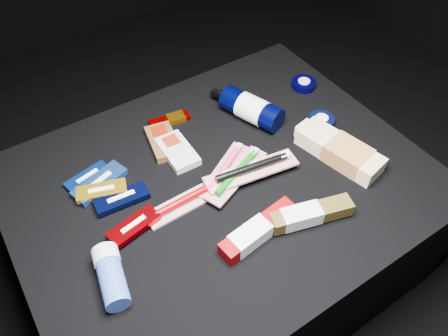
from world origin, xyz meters
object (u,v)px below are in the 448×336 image
bodywash_bottle (341,151)px  lotion_bottle (251,109)px  deodorant_stick (111,275)px  toothpaste_carton_red (256,232)px

bodywash_bottle → lotion_bottle: bearing=100.4°
lotion_bottle → deodorant_stick: 0.58m
bodywash_bottle → toothpaste_carton_red: 0.33m
lotion_bottle → bodywash_bottle: 0.26m
bodywash_bottle → deodorant_stick: bearing=168.3°
deodorant_stick → toothpaste_carton_red: bearing=-2.3°
toothpaste_carton_red → bodywash_bottle: bearing=6.6°
lotion_bottle → toothpaste_carton_red: size_ratio=1.11×
deodorant_stick → lotion_bottle: bearing=36.6°
deodorant_stick → toothpaste_carton_red: size_ratio=0.68×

